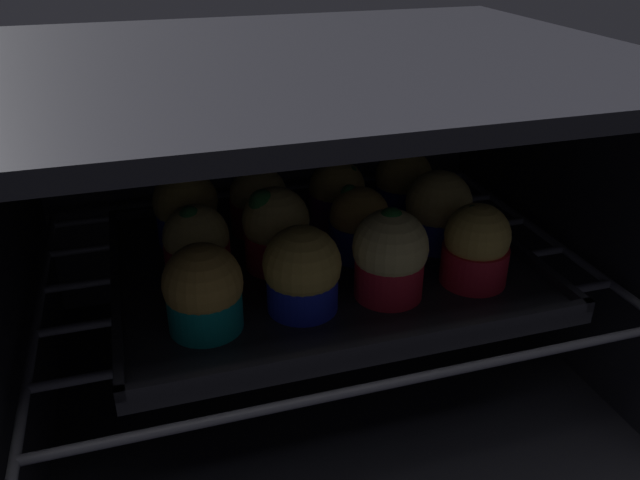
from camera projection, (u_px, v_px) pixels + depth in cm
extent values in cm
cube|color=black|center=(318.00, 378.00, 72.42)|extent=(59.00, 47.00, 1.50)
cube|color=black|center=(317.00, 61.00, 56.15)|extent=(59.00, 47.00, 1.50)
cube|color=black|center=(267.00, 164.00, 83.62)|extent=(59.00, 1.50, 34.00)
cube|color=black|center=(9.00, 282.00, 56.81)|extent=(1.50, 47.00, 34.00)
cube|color=black|center=(561.00, 205.00, 71.76)|extent=(1.50, 47.00, 34.00)
cylinder|color=#51515B|center=(387.00, 384.00, 49.69)|extent=(54.00, 0.80, 0.80)
cylinder|color=#51515B|center=(355.00, 330.00, 56.15)|extent=(54.00, 0.80, 0.80)
cylinder|color=#51515B|center=(328.00, 287.00, 62.61)|extent=(54.00, 0.80, 0.80)
cylinder|color=#51515B|center=(307.00, 252.00, 69.07)|extent=(54.00, 0.80, 0.80)
cylinder|color=#51515B|center=(290.00, 223.00, 75.53)|extent=(54.00, 0.80, 0.80)
cylinder|color=#51515B|center=(275.00, 198.00, 81.99)|extent=(54.00, 0.80, 0.80)
cylinder|color=#51515B|center=(38.00, 311.00, 58.82)|extent=(0.80, 42.00, 0.80)
cylinder|color=#51515B|center=(543.00, 234.00, 72.86)|extent=(0.80, 42.00, 0.80)
cube|color=black|center=(320.00, 264.00, 64.57)|extent=(40.43, 32.20, 1.20)
cube|color=black|center=(377.00, 345.00, 50.72)|extent=(40.43, 0.80, 1.00)
cube|color=black|center=(282.00, 196.00, 77.41)|extent=(40.43, 0.80, 1.00)
cube|color=black|center=(116.00, 285.00, 58.91)|extent=(0.80, 32.20, 1.00)
cube|color=black|center=(494.00, 229.00, 69.21)|extent=(0.80, 32.20, 1.00)
cylinder|color=#0C8C84|center=(205.00, 309.00, 52.98)|extent=(6.25, 6.25, 3.65)
sphere|color=gold|center=(203.00, 283.00, 51.83)|extent=(6.65, 6.65, 6.65)
cylinder|color=#1928B7|center=(302.00, 290.00, 55.61)|extent=(6.25, 6.25, 3.65)
sphere|color=gold|center=(302.00, 264.00, 54.44)|extent=(6.84, 6.84, 6.84)
sphere|color=#28702D|center=(299.00, 243.00, 53.28)|extent=(2.16, 2.16, 2.16)
cylinder|color=red|center=(389.00, 277.00, 57.56)|extent=(6.25, 6.25, 3.65)
sphere|color=#E0CC7A|center=(390.00, 247.00, 56.14)|extent=(6.82, 6.82, 6.82)
sphere|color=#1E6023|center=(391.00, 220.00, 54.93)|extent=(2.24, 2.24, 2.24)
cylinder|color=red|center=(474.00, 264.00, 59.70)|extent=(6.25, 6.25, 3.65)
sphere|color=gold|center=(477.00, 236.00, 58.33)|extent=(6.09, 6.09, 6.09)
sphere|color=#1E6023|center=(474.00, 214.00, 57.50)|extent=(1.69, 1.69, 1.69)
cylinder|color=red|center=(198.00, 259.00, 60.54)|extent=(6.25, 6.25, 3.65)
sphere|color=#DBBC60|center=(196.00, 237.00, 59.46)|extent=(6.24, 6.24, 6.24)
sphere|color=#28702D|center=(190.00, 217.00, 57.90)|extent=(2.06, 2.06, 2.06)
cylinder|color=red|center=(277.00, 249.00, 62.44)|extent=(6.25, 6.25, 3.65)
sphere|color=#DBBC60|center=(276.00, 220.00, 61.03)|extent=(6.54, 6.54, 6.54)
sphere|color=#28702D|center=(262.00, 203.00, 59.41)|extent=(2.56, 2.56, 2.56)
cylinder|color=#1928B7|center=(359.00, 238.00, 64.54)|extent=(6.25, 6.25, 3.65)
sphere|color=gold|center=(360.00, 216.00, 63.45)|extent=(6.04, 6.04, 6.04)
sphere|color=#1E6023|center=(350.00, 194.00, 63.04)|extent=(1.81, 1.81, 1.81)
cylinder|color=#1928B7|center=(436.00, 228.00, 66.45)|extent=(6.25, 6.25, 3.65)
sphere|color=#DBBC60|center=(439.00, 203.00, 65.13)|extent=(6.85, 6.85, 6.85)
sphere|color=#19511E|center=(441.00, 181.00, 65.30)|extent=(2.32, 2.32, 2.32)
cylinder|color=#1928B7|center=(188.00, 226.00, 67.01)|extent=(6.25, 6.25, 3.65)
sphere|color=gold|center=(185.00, 201.00, 65.73)|extent=(6.70, 6.70, 6.70)
sphere|color=#1E6023|center=(178.00, 184.00, 64.84)|extent=(2.48, 2.48, 2.48)
cylinder|color=red|center=(259.00, 214.00, 69.53)|extent=(6.25, 6.25, 3.65)
sphere|color=#DBBC60|center=(258.00, 194.00, 68.44)|extent=(6.17, 6.17, 6.17)
sphere|color=#19511E|center=(251.00, 180.00, 67.22)|extent=(2.00, 2.00, 2.00)
cylinder|color=#7A238C|center=(337.00, 207.00, 71.30)|extent=(6.25, 6.25, 3.65)
sphere|color=gold|center=(337.00, 188.00, 70.24)|extent=(6.21, 6.21, 6.21)
sphere|color=#1E6023|center=(350.00, 173.00, 69.10)|extent=(1.72, 1.72, 1.72)
cylinder|color=#1928B7|center=(402.00, 197.00, 73.80)|extent=(6.25, 6.25, 3.65)
sphere|color=gold|center=(404.00, 177.00, 72.66)|extent=(6.54, 6.54, 6.54)
sphere|color=#1E6023|center=(402.00, 157.00, 71.40)|extent=(2.21, 2.21, 2.21)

